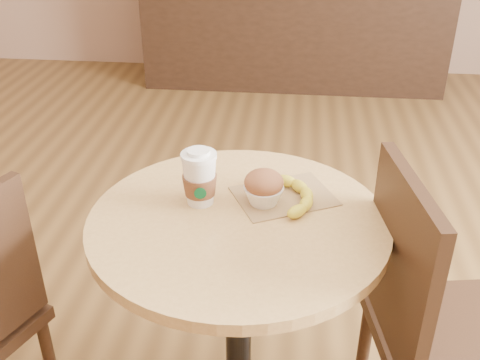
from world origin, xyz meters
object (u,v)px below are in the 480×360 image
at_px(cafe_table, 238,284).
at_px(coffee_cup, 200,180).
at_px(chair_right, 435,326).
at_px(muffin, 264,187).
at_px(banana, 287,195).

distance_m(cafe_table, coffee_cup, 0.30).
relative_size(chair_right, muffin, 9.13).
relative_size(cafe_table, chair_right, 0.82).
bearing_deg(muffin, banana, 18.65).
distance_m(coffee_cup, muffin, 0.16).
height_order(chair_right, muffin, chair_right).
distance_m(chair_right, muffin, 0.54).
bearing_deg(banana, chair_right, -41.49).
relative_size(cafe_table, muffin, 7.49).
relative_size(cafe_table, coffee_cup, 5.14).
height_order(cafe_table, muffin, muffin).
bearing_deg(cafe_table, chair_right, -6.35).
relative_size(cafe_table, banana, 3.57).
bearing_deg(banana, muffin, 177.77).
xyz_separation_m(coffee_cup, banana, (0.22, 0.03, -0.05)).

